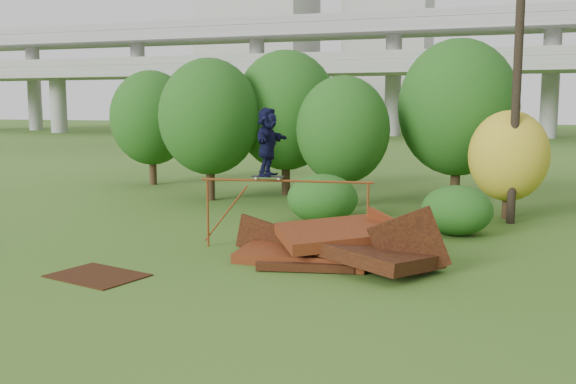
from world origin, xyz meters
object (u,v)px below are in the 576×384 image
(skater, at_px, (268,142))
(scrap_pile, at_px, (338,246))
(flat_plate, at_px, (97,276))
(utility_pole, at_px, (518,67))

(skater, bearing_deg, scrap_pile, -111.24)
(scrap_pile, bearing_deg, flat_plate, -148.35)
(utility_pole, bearing_deg, skater, -135.43)
(scrap_pile, bearing_deg, skater, 157.96)
(scrap_pile, relative_size, skater, 3.16)
(scrap_pile, xyz_separation_m, flat_plate, (-4.88, -3.01, -0.40))
(scrap_pile, distance_m, skater, 3.42)
(scrap_pile, xyz_separation_m, skater, (-2.18, 0.88, 2.49))
(skater, bearing_deg, utility_pole, -44.64)
(skater, distance_m, utility_pole, 9.02)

